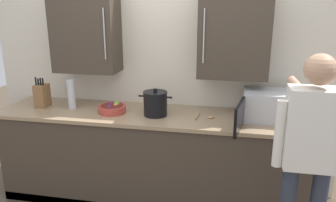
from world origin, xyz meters
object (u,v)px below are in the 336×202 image
thermos_flask (71,94)px  stock_pot (155,103)px  knife_block (42,95)px  person_figure (308,153)px  microwave_oven (270,106)px  wooden_spoon (204,117)px  fruit_bowl (112,108)px

thermos_flask → stock_pot: 0.87m
knife_block → person_figure: person_figure is taller
stock_pot → knife_block: 1.20m
person_figure → stock_pot: bearing=148.2°
microwave_oven → knife_block: (-2.25, -0.03, -0.01)m
thermos_flask → stock_pot: (0.87, -0.04, -0.04)m
wooden_spoon → microwave_oven: bearing=5.9°
fruit_bowl → person_figure: 1.82m
wooden_spoon → stock_pot: stock_pot is taller
fruit_bowl → stock_pot: stock_pot is taller
thermos_flask → person_figure: 2.24m
microwave_oven → fruit_bowl: (-1.48, -0.08, -0.09)m
person_figure → wooden_spoon: bearing=134.5°
microwave_oven → fruit_bowl: 1.49m
thermos_flask → stock_pot: bearing=-2.4°
stock_pot → person_figure: size_ratio=0.19×
fruit_bowl → stock_pot: 0.44m
knife_block → person_figure: 2.55m
microwave_oven → wooden_spoon: 0.60m
knife_block → microwave_oven: bearing=0.8°
person_figure → fruit_bowl: bearing=155.4°
thermos_flask → fruit_bowl: size_ratio=1.15×
microwave_oven → person_figure: person_figure is taller
wooden_spoon → person_figure: (0.76, -0.77, 0.07)m
wooden_spoon → person_figure: bearing=-45.5°
person_figure → knife_block: bearing=161.7°
wooden_spoon → person_figure: size_ratio=0.11×
wooden_spoon → fruit_bowl: bearing=-179.0°
stock_pot → person_figure: (1.22, -0.76, -0.04)m
microwave_oven → thermos_flask: thermos_flask is taller
stock_pot → wooden_spoon: bearing=1.6°
wooden_spoon → stock_pot: 0.48m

